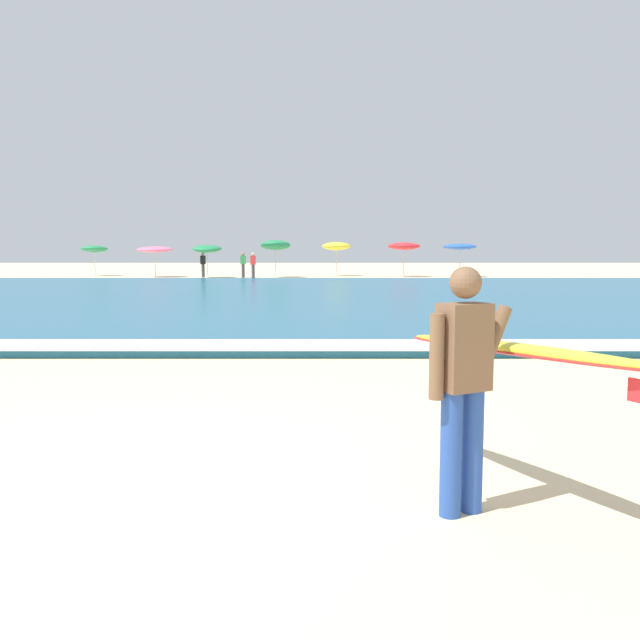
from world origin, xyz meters
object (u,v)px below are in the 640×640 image
(surfer_with_board, at_px, (490,367))
(beach_umbrella_1, at_px, (156,250))
(beach_umbrella_3, at_px, (277,245))
(beach_umbrella_5, at_px, (405,246))
(beachgoer_near_row_right, at_px, (204,264))
(beach_umbrella_0, at_px, (96,249))
(beach_umbrella_4, at_px, (338,246))
(beachgoer_near_row_mid, at_px, (254,264))
(beach_umbrella_2, at_px, (209,249))
(beach_umbrella_6, at_px, (461,247))
(beachgoer_near_row_left, at_px, (244,264))

(surfer_with_board, height_order, beach_umbrella_1, beach_umbrella_1)
(beach_umbrella_3, distance_m, beach_umbrella_5, 8.33)
(beachgoer_near_row_right, bearing_deg, beach_umbrella_0, 164.87)
(beach_umbrella_4, xyz_separation_m, beachgoer_near_row_mid, (-5.21, -3.29, -1.12))
(beach_umbrella_2, bearing_deg, beach_umbrella_3, 4.27)
(beach_umbrella_1, xyz_separation_m, beach_umbrella_4, (11.67, 1.58, 0.21))
(beach_umbrella_6, bearing_deg, beach_umbrella_4, 169.43)
(beach_umbrella_2, relative_size, beachgoer_near_row_right, 1.34)
(beachgoer_near_row_mid, bearing_deg, beachgoer_near_row_right, 158.08)
(beach_umbrella_0, relative_size, beachgoer_near_row_right, 1.30)
(beachgoer_near_row_mid, bearing_deg, beach_umbrella_0, 162.74)
(beachgoer_near_row_mid, bearing_deg, beach_umbrella_3, 40.25)
(beach_umbrella_2, height_order, beachgoer_near_row_mid, beach_umbrella_2)
(beach_umbrella_6, bearing_deg, beach_umbrella_3, -176.57)
(beach_umbrella_0, xyz_separation_m, beach_umbrella_6, (23.97, -1.56, 0.15))
(surfer_with_board, height_order, beach_umbrella_5, beach_umbrella_5)
(beach_umbrella_4, bearing_deg, beach_umbrella_0, 179.67)
(beach_umbrella_4, bearing_deg, surfer_with_board, -89.86)
(surfer_with_board, height_order, beachgoer_near_row_mid, surfer_with_board)
(beach_umbrella_4, height_order, beachgoer_near_row_right, beach_umbrella_4)
(beach_umbrella_0, relative_size, beach_umbrella_3, 0.85)
(beach_umbrella_0, relative_size, beachgoer_near_row_mid, 1.30)
(beach_umbrella_0, distance_m, beachgoer_near_row_left, 10.49)
(beach_umbrella_1, distance_m, beach_umbrella_2, 3.63)
(beach_umbrella_0, bearing_deg, beachgoer_near_row_mid, -17.26)
(beach_umbrella_0, height_order, beachgoer_near_row_right, beach_umbrella_0)
(beachgoer_near_row_left, bearing_deg, beach_umbrella_6, 3.60)
(beach_umbrella_2, bearing_deg, beach_umbrella_4, 17.00)
(beach_umbrella_5, bearing_deg, beach_umbrella_2, -173.35)
(beach_umbrella_1, distance_m, beachgoer_near_row_left, 5.86)
(beachgoer_near_row_left, height_order, beachgoer_near_row_mid, same)
(beach_umbrella_3, bearing_deg, beach_umbrella_2, -175.73)
(beach_umbrella_5, bearing_deg, beach_umbrella_6, -7.05)
(beach_umbrella_2, distance_m, beach_umbrella_6, 16.08)
(beach_umbrella_1, distance_m, beachgoer_near_row_right, 3.29)
(beach_umbrella_2, bearing_deg, beachgoer_near_row_left, 3.98)
(beachgoer_near_row_mid, bearing_deg, beach_umbrella_1, 165.17)
(surfer_with_board, bearing_deg, beachgoer_near_row_left, 98.99)
(surfer_with_board, relative_size, beach_umbrella_2, 1.14)
(beach_umbrella_6, bearing_deg, beach_umbrella_2, -176.35)
(beach_umbrella_6, distance_m, beachgoer_near_row_mid, 13.26)
(beach_umbrella_5, distance_m, beachgoer_near_row_left, 10.44)
(beach_umbrella_1, bearing_deg, beach_umbrella_0, 159.31)
(beachgoer_near_row_left, relative_size, beachgoer_near_row_mid, 1.00)
(beach_umbrella_0, bearing_deg, beachgoer_near_row_left, -13.47)
(beach_umbrella_4, xyz_separation_m, beach_umbrella_6, (7.88, -1.47, -0.03))
(beach_umbrella_2, bearing_deg, beachgoer_near_row_mid, -15.05)
(surfer_with_board, distance_m, beach_umbrella_3, 38.55)
(surfer_with_board, relative_size, beach_umbrella_4, 1.08)
(beach_umbrella_0, distance_m, beach_umbrella_5, 20.48)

